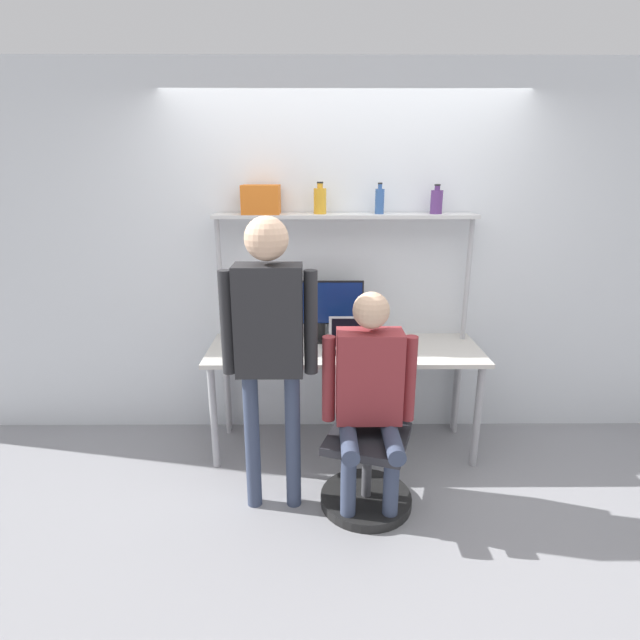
# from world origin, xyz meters

# --- Properties ---
(ground_plane) EXTENTS (12.00, 12.00, 0.00)m
(ground_plane) POSITION_xyz_m (0.00, 0.00, 0.00)
(ground_plane) COLOR gray
(wall_back) EXTENTS (8.00, 0.06, 2.70)m
(wall_back) POSITION_xyz_m (0.00, 0.69, 1.35)
(wall_back) COLOR silver
(wall_back) RESTS_ON ground_plane
(desk) EXTENTS (1.91, 0.64, 0.78)m
(desk) POSITION_xyz_m (0.00, 0.34, 0.70)
(desk) COLOR beige
(desk) RESTS_ON ground_plane
(shelf_unit) EXTENTS (1.81, 0.23, 1.69)m
(shelf_unit) POSITION_xyz_m (0.00, 0.54, 1.43)
(shelf_unit) COLOR silver
(shelf_unit) RESTS_ON ground_plane
(monitor) EXTENTS (0.61, 0.19, 0.44)m
(monitor) POSITION_xyz_m (-0.16, 0.52, 1.03)
(monitor) COLOR black
(monitor) RESTS_ON desk
(laptop) EXTENTS (0.32, 0.23, 0.23)m
(laptop) POSITION_xyz_m (0.05, 0.28, 0.84)
(laptop) COLOR silver
(laptop) RESTS_ON desk
(cell_phone) EXTENTS (0.07, 0.15, 0.01)m
(cell_phone) POSITION_xyz_m (0.32, 0.28, 0.78)
(cell_phone) COLOR black
(cell_phone) RESTS_ON desk
(office_chair) EXTENTS (0.58, 0.58, 0.92)m
(office_chair) POSITION_xyz_m (0.12, -0.29, 0.28)
(office_chair) COLOR black
(office_chair) RESTS_ON ground_plane
(person_seated) EXTENTS (0.54, 0.46, 1.34)m
(person_seated) POSITION_xyz_m (0.11, -0.34, 0.79)
(person_seated) COLOR #38425B
(person_seated) RESTS_ON ground_plane
(person_standing) EXTENTS (0.54, 0.24, 1.75)m
(person_standing) POSITION_xyz_m (-0.46, -0.33, 1.13)
(person_standing) COLOR #38425B
(person_standing) RESTS_ON ground_plane
(bottle_purple) EXTENTS (0.08, 0.08, 0.20)m
(bottle_purple) POSITION_xyz_m (0.63, 0.54, 1.77)
(bottle_purple) COLOR #593372
(bottle_purple) RESTS_ON shelf_unit
(bottle_blue) EXTENTS (0.06, 0.06, 0.21)m
(bottle_blue) POSITION_xyz_m (0.24, 0.54, 1.78)
(bottle_blue) COLOR #335999
(bottle_blue) RESTS_ON shelf_unit
(bottle_amber) EXTENTS (0.09, 0.09, 0.21)m
(bottle_amber) POSITION_xyz_m (-0.17, 0.54, 1.78)
(bottle_amber) COLOR gold
(bottle_amber) RESTS_ON shelf_unit
(storage_box) EXTENTS (0.25, 0.21, 0.19)m
(storage_box) POSITION_xyz_m (-0.57, 0.54, 1.78)
(storage_box) COLOR #D1661E
(storage_box) RESTS_ON shelf_unit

